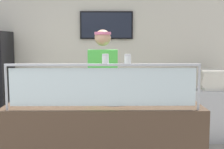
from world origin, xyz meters
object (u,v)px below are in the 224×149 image
Objects in this scene: pizza_tray at (115,101)px; pizza_box_stack at (212,79)px; worker_figure at (103,88)px; pizza_server at (113,99)px; parmesan_shaker at (105,59)px; pepper_flake_shaker at (128,60)px.

pizza_box_stack is (1.61, 1.59, 0.02)m from pizza_tray.
worker_figure is 3.79× the size of pizza_box_stack.
pizza_server is at bearing -135.56° from pizza_box_stack.
worker_figure is at bearing 92.24° from parmesan_shaker.
pizza_server is 0.70m from worker_figure.
pizza_tray is 0.60m from parmesan_shaker.
pizza_box_stack is at bearing 44.49° from pizza_tray.
pizza_tray is at bearing 47.70° from pizza_server.
parmesan_shaker is 0.05× the size of worker_figure.
pepper_flake_shaker is 0.20× the size of pizza_box_stack.
worker_figure is at bearing 106.77° from pizza_server.
parmesan_shaker reaches higher than pepper_flake_shaker.
pizza_tray is at bearing 74.94° from parmesan_shaker.
worker_figure reaches higher than parmesan_shaker.
parmesan_shaker is 0.20× the size of pizza_box_stack.
pizza_tray is 0.68m from worker_figure.
pepper_flake_shaker is at bearing 0.00° from parmesan_shaker.
pepper_flake_shaker reaches higher than pizza_box_stack.
worker_figure reaches higher than pizza_tray.
pizza_tray is 1.52× the size of pizza_server.
pizza_server is 0.58m from pepper_flake_shaker.
pizza_server is 0.57m from parmesan_shaker.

